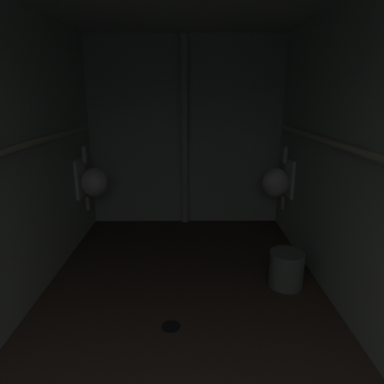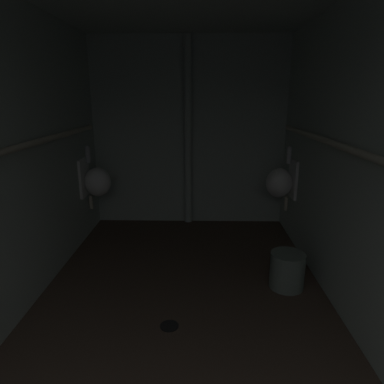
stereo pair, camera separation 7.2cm
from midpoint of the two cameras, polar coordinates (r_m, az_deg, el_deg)
name	(u,v)px [view 1 (the left image)]	position (r m, az deg, el deg)	size (l,w,h in m)	color
floor	(183,328)	(2.76, -2.36, -21.81)	(2.56, 4.48, 0.08)	#47382D
wall_right	(372,169)	(2.51, 27.17, 3.41)	(0.06, 4.48, 2.35)	#ADBCB1
wall_back	(185,133)	(4.42, -1.59, 9.76)	(2.56, 0.06, 2.35)	#ADBCB1
urinal_left_mid	(92,181)	(4.12, -16.83, 1.70)	(0.32, 0.30, 0.76)	white
urinal_right_mid	(278,181)	(4.06, 13.64, 1.75)	(0.32, 0.30, 0.76)	white
supply_pipe_left	(3,152)	(2.56, -29.82, 5.76)	(0.06, 3.71, 0.06)	beige
supply_pipe_right	(360,153)	(2.46, 25.60, 5.96)	(0.06, 3.75, 0.06)	beige
standpipe_back_wall	(184,134)	(4.31, -1.77, 9.61)	(0.10, 0.10, 2.30)	#ADBCB1
floor_drain	(171,326)	(2.71, -4.33, -21.44)	(0.14, 0.14, 0.01)	black
waste_bin	(286,269)	(3.20, 14.83, -12.34)	(0.30, 0.30, 0.32)	slate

